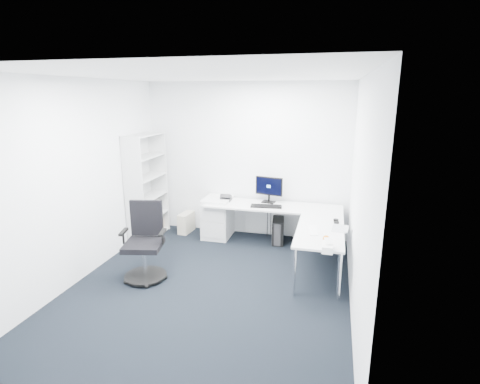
% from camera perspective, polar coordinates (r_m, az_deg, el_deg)
% --- Properties ---
extents(ground, '(4.20, 4.20, 0.00)m').
position_cam_1_polar(ground, '(5.15, -4.64, -14.22)').
color(ground, black).
extents(ceiling, '(4.20, 4.20, 0.00)m').
position_cam_1_polar(ceiling, '(4.51, -5.38, 17.35)').
color(ceiling, white).
extents(wall_back, '(3.60, 0.02, 2.70)m').
position_cam_1_polar(wall_back, '(6.63, 0.98, 4.84)').
color(wall_back, white).
rests_on(wall_back, ground).
extents(wall_front, '(3.60, 0.02, 2.70)m').
position_cam_1_polar(wall_front, '(2.86, -19.06, -9.62)').
color(wall_front, white).
rests_on(wall_front, ground).
extents(wall_left, '(0.02, 4.20, 2.70)m').
position_cam_1_polar(wall_left, '(5.50, -23.00, 1.60)').
color(wall_left, white).
rests_on(wall_left, ground).
extents(wall_right, '(0.02, 4.20, 2.70)m').
position_cam_1_polar(wall_right, '(4.41, 17.68, -0.94)').
color(wall_right, white).
rests_on(wall_right, ground).
extents(l_desk, '(2.29, 1.28, 0.67)m').
position_cam_1_polar(l_desk, '(6.12, 4.46, -5.91)').
color(l_desk, silver).
rests_on(l_desk, ground).
extents(drawer_pedestal, '(0.47, 0.58, 0.71)m').
position_cam_1_polar(drawer_pedestal, '(6.70, -3.41, -3.85)').
color(drawer_pedestal, silver).
rests_on(drawer_pedestal, ground).
extents(bookshelf, '(0.36, 0.92, 1.84)m').
position_cam_1_polar(bookshelf, '(6.69, -14.03, 0.73)').
color(bookshelf, silver).
rests_on(bookshelf, ground).
extents(task_chair, '(0.71, 0.71, 1.07)m').
position_cam_1_polar(task_chair, '(5.27, -14.53, -7.53)').
color(task_chair, black).
rests_on(task_chair, ground).
extents(black_pc_tower, '(0.24, 0.45, 0.42)m').
position_cam_1_polar(black_pc_tower, '(6.50, 5.82, -5.87)').
color(black_pc_tower, black).
rests_on(black_pc_tower, ground).
extents(beige_pc_tower, '(0.21, 0.40, 0.36)m').
position_cam_1_polar(beige_pc_tower, '(7.01, -8.19, -4.63)').
color(beige_pc_tower, beige).
rests_on(beige_pc_tower, ground).
extents(power_strip, '(0.32, 0.11, 0.04)m').
position_cam_1_polar(power_strip, '(6.82, 9.33, -6.73)').
color(power_strip, white).
rests_on(power_strip, ground).
extents(monitor, '(0.50, 0.24, 0.46)m').
position_cam_1_polar(monitor, '(6.43, 4.41, 0.39)').
color(monitor, black).
rests_on(monitor, l_desk).
extents(black_keyboard, '(0.51, 0.23, 0.02)m').
position_cam_1_polar(black_keyboard, '(6.23, 3.94, -2.17)').
color(black_keyboard, black).
rests_on(black_keyboard, l_desk).
extents(mouse, '(0.08, 0.12, 0.04)m').
position_cam_1_polar(mouse, '(6.18, 6.08, -2.29)').
color(mouse, black).
rests_on(mouse, l_desk).
extents(desk_phone, '(0.19, 0.19, 0.13)m').
position_cam_1_polar(desk_phone, '(6.56, -2.14, -0.80)').
color(desk_phone, '#29292B').
rests_on(desk_phone, l_desk).
extents(laptop, '(0.35, 0.34, 0.23)m').
position_cam_1_polar(laptop, '(5.36, 15.10, -4.36)').
color(laptop, silver).
rests_on(laptop, l_desk).
extents(white_keyboard, '(0.16, 0.41, 0.01)m').
position_cam_1_polar(white_keyboard, '(5.25, 11.09, -5.75)').
color(white_keyboard, white).
rests_on(white_keyboard, l_desk).
extents(headphones, '(0.12, 0.18, 0.05)m').
position_cam_1_polar(headphones, '(5.66, 14.45, -4.25)').
color(headphones, black).
rests_on(headphones, l_desk).
extents(orange_fruit, '(0.09, 0.09, 0.09)m').
position_cam_1_polar(orange_fruit, '(4.89, 12.99, -6.95)').
color(orange_fruit, orange).
rests_on(orange_fruit, l_desk).
extents(tissue_box, '(0.13, 0.25, 0.09)m').
position_cam_1_polar(tissue_box, '(4.64, 13.22, -8.20)').
color(tissue_box, white).
rests_on(tissue_box, l_desk).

